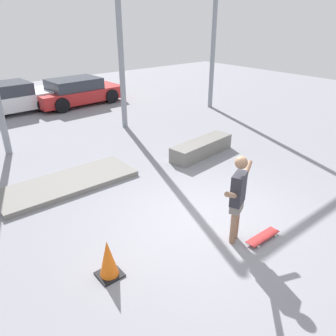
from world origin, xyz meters
name	(u,v)px	position (x,y,z in m)	size (l,w,h in m)	color
ground_plane	(208,222)	(0.00, 0.00, 0.00)	(36.00, 36.00, 0.00)	gray
skateboarder	(238,195)	(-0.03, -0.71, 0.98)	(1.37, 0.66, 1.74)	#8C664C
skateboard	(263,237)	(0.41, -1.07, 0.06)	(0.79, 0.25, 0.08)	red
grind_box	(202,148)	(2.44, 2.67, 0.23)	(2.25, 0.61, 0.45)	slate
manual_pad	(68,183)	(-1.57, 3.38, 0.06)	(3.39, 1.33, 0.13)	slate
canopy_support_right	(172,10)	(4.44, 6.51, 4.04)	(4.84, 0.20, 6.88)	gray
parked_car_white	(6,99)	(-0.83, 11.26, 0.64)	(4.17, 2.09, 1.29)	white
parked_car_red	(77,92)	(2.22, 10.77, 0.60)	(4.20, 2.09, 1.22)	red
traffic_cone	(108,259)	(-2.34, -0.04, 0.34)	(0.39, 0.39, 0.69)	black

